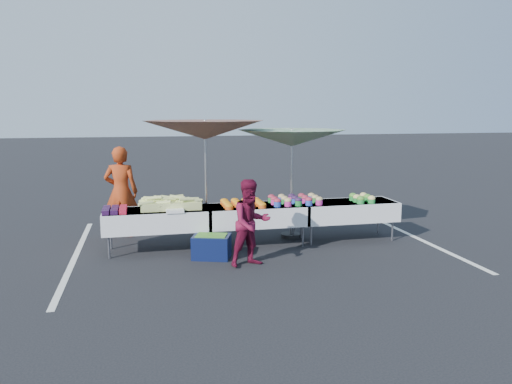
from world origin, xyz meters
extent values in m
plane|color=black|center=(0.00, 0.00, 0.00)|extent=(80.00, 80.00, 0.00)
cube|color=silver|center=(-3.20, 0.00, 0.00)|extent=(0.10, 5.00, 0.00)
cube|color=silver|center=(3.20, 0.00, 0.00)|extent=(0.10, 5.00, 0.00)
cube|color=white|center=(-1.80, 0.00, 0.73)|extent=(1.80, 0.75, 0.04)
cube|color=white|center=(-1.80, 0.00, 0.57)|extent=(1.86, 0.81, 0.36)
cylinder|color=slate|center=(-2.62, -0.29, 0.20)|extent=(0.04, 0.04, 0.39)
cylinder|color=slate|center=(-2.62, 0.29, 0.20)|extent=(0.04, 0.04, 0.39)
cylinder|color=slate|center=(-0.98, -0.29, 0.20)|extent=(0.04, 0.04, 0.39)
cylinder|color=slate|center=(-0.98, 0.29, 0.20)|extent=(0.04, 0.04, 0.39)
cube|color=white|center=(0.00, 0.00, 0.73)|extent=(1.80, 0.75, 0.04)
cube|color=white|center=(0.00, 0.00, 0.57)|extent=(1.86, 0.81, 0.36)
cylinder|color=slate|center=(-0.82, -0.29, 0.20)|extent=(0.04, 0.04, 0.39)
cylinder|color=slate|center=(-0.82, 0.29, 0.20)|extent=(0.04, 0.04, 0.39)
cylinder|color=slate|center=(0.82, -0.29, 0.20)|extent=(0.04, 0.04, 0.39)
cylinder|color=slate|center=(0.82, 0.29, 0.20)|extent=(0.04, 0.04, 0.39)
cube|color=white|center=(1.80, 0.00, 0.73)|extent=(1.80, 0.75, 0.04)
cube|color=white|center=(1.80, 0.00, 0.57)|extent=(1.86, 0.81, 0.36)
cylinder|color=slate|center=(0.98, -0.29, 0.20)|extent=(0.04, 0.04, 0.39)
cylinder|color=slate|center=(0.98, 0.29, 0.20)|extent=(0.04, 0.04, 0.39)
cylinder|color=slate|center=(2.62, -0.29, 0.20)|extent=(0.04, 0.04, 0.39)
cylinder|color=slate|center=(2.62, 0.29, 0.20)|extent=(0.04, 0.04, 0.39)
cube|color=black|center=(-2.65, -0.27, 0.79)|extent=(0.12, 0.12, 0.08)
cube|color=black|center=(-2.65, -0.13, 0.79)|extent=(0.12, 0.12, 0.08)
cube|color=black|center=(-2.65, 0.01, 0.79)|extent=(0.12, 0.12, 0.08)
cube|color=black|center=(-2.65, 0.15, 0.79)|extent=(0.12, 0.12, 0.08)
cube|color=black|center=(-2.51, -0.27, 0.79)|extent=(0.12, 0.12, 0.08)
cube|color=black|center=(-2.51, -0.13, 0.79)|extent=(0.12, 0.12, 0.08)
cube|color=black|center=(-2.51, 0.01, 0.79)|extent=(0.12, 0.12, 0.08)
cube|color=black|center=(-2.51, 0.15, 0.79)|extent=(0.12, 0.12, 0.08)
cube|color=#AA1234|center=(-2.37, -0.27, 0.79)|extent=(0.12, 0.12, 0.08)
cube|color=#AA1234|center=(-2.37, -0.13, 0.79)|extent=(0.12, 0.12, 0.08)
cube|color=#AA1234|center=(-2.37, 0.01, 0.79)|extent=(0.12, 0.12, 0.08)
cube|color=#AA1234|center=(-2.37, 0.15, 0.79)|extent=(0.12, 0.12, 0.08)
cube|color=#9EB45C|center=(-1.55, 0.05, 0.82)|extent=(1.05, 0.55, 0.14)
cylinder|color=#9EB45C|center=(-1.25, 0.20, 0.85)|extent=(0.27, 0.09, 0.10)
cylinder|color=#9EB45C|center=(-1.93, 0.10, 0.92)|extent=(0.27, 0.14, 0.07)
cylinder|color=#9EB45C|center=(-1.44, -0.06, 0.97)|extent=(0.27, 0.14, 0.09)
cylinder|color=#9EB45C|center=(-1.97, 0.08, 0.87)|extent=(0.27, 0.15, 0.10)
cylinder|color=#9EB45C|center=(-1.73, -0.01, 0.91)|extent=(0.27, 0.15, 0.08)
cylinder|color=#9EB45C|center=(-1.59, 0.09, 0.94)|extent=(0.27, 0.10, 0.10)
cylinder|color=#9EB45C|center=(-1.59, -0.03, 0.94)|extent=(0.27, 0.07, 0.08)
cylinder|color=#9EB45C|center=(-1.68, -0.13, 0.90)|extent=(0.27, 0.14, 0.09)
cylinder|color=#9EB45C|center=(-1.71, 0.25, 0.92)|extent=(0.27, 0.12, 0.08)
cylinder|color=#9EB45C|center=(-1.09, 0.14, 0.87)|extent=(0.27, 0.16, 0.08)
cylinder|color=#9EB45C|center=(-1.86, 0.01, 0.92)|extent=(0.27, 0.11, 0.07)
cylinder|color=#9EB45C|center=(-1.64, -0.18, 0.85)|extent=(0.27, 0.10, 0.07)
cylinder|color=#9EB45C|center=(-1.44, 0.19, 0.93)|extent=(0.27, 0.12, 0.08)
cylinder|color=#9EB45C|center=(-1.98, -0.17, 0.90)|extent=(0.27, 0.15, 0.08)
cylinder|color=#9EB45C|center=(-1.89, 0.09, 0.94)|extent=(0.27, 0.10, 0.08)
cylinder|color=#9EB45C|center=(-1.34, 0.00, 0.90)|extent=(0.27, 0.16, 0.10)
cylinder|color=#9EB45C|center=(-1.83, -0.02, 0.97)|extent=(0.27, 0.12, 0.09)
cylinder|color=#9EB45C|center=(-1.28, -0.18, 0.95)|extent=(0.27, 0.09, 0.07)
cylinder|color=#9EB45C|center=(-1.22, -0.15, 0.88)|extent=(0.27, 0.10, 0.09)
cylinder|color=#9EB45C|center=(-1.30, -0.09, 0.87)|extent=(0.27, 0.12, 0.09)
cylinder|color=#9EB45C|center=(-1.45, 0.28, 0.86)|extent=(0.27, 0.10, 0.08)
cube|color=white|center=(-1.50, -0.30, 0.78)|extent=(0.30, 0.25, 0.05)
cylinder|color=#D45317|center=(-0.55, -0.28, 0.78)|extent=(0.15, 0.15, 0.05)
ellipsoid|color=orange|center=(-0.55, -0.28, 0.81)|extent=(0.15, 0.15, 0.08)
cylinder|color=#D45317|center=(-0.55, -0.10, 0.78)|extent=(0.15, 0.15, 0.05)
ellipsoid|color=orange|center=(-0.55, -0.10, 0.81)|extent=(0.15, 0.15, 0.08)
cylinder|color=#D45317|center=(-0.55, 0.08, 0.78)|extent=(0.15, 0.15, 0.05)
ellipsoid|color=orange|center=(-0.55, 0.08, 0.81)|extent=(0.15, 0.15, 0.08)
cylinder|color=#D45317|center=(-0.55, 0.26, 0.78)|extent=(0.15, 0.15, 0.05)
ellipsoid|color=orange|center=(-0.55, 0.26, 0.81)|extent=(0.15, 0.15, 0.08)
cylinder|color=#D45317|center=(-0.35, -0.28, 0.78)|extent=(0.15, 0.15, 0.05)
ellipsoid|color=orange|center=(-0.35, -0.28, 0.81)|extent=(0.15, 0.15, 0.08)
cylinder|color=#D45317|center=(-0.35, -0.10, 0.78)|extent=(0.15, 0.15, 0.05)
ellipsoid|color=orange|center=(-0.35, -0.10, 0.81)|extent=(0.15, 0.15, 0.08)
cylinder|color=#D45317|center=(-0.35, 0.08, 0.78)|extent=(0.15, 0.15, 0.05)
ellipsoid|color=orange|center=(-0.35, 0.08, 0.81)|extent=(0.15, 0.15, 0.08)
cylinder|color=#D45317|center=(-0.35, 0.26, 0.78)|extent=(0.15, 0.15, 0.05)
ellipsoid|color=orange|center=(-0.35, 0.26, 0.81)|extent=(0.15, 0.15, 0.08)
cylinder|color=#D45317|center=(-0.15, -0.28, 0.78)|extent=(0.15, 0.15, 0.05)
ellipsoid|color=orange|center=(-0.15, -0.28, 0.81)|extent=(0.15, 0.15, 0.08)
cylinder|color=#D45317|center=(-0.15, -0.10, 0.78)|extent=(0.15, 0.15, 0.05)
ellipsoid|color=orange|center=(-0.15, -0.10, 0.81)|extent=(0.15, 0.15, 0.08)
cylinder|color=#D45317|center=(-0.15, 0.08, 0.78)|extent=(0.15, 0.15, 0.05)
ellipsoid|color=orange|center=(-0.15, 0.08, 0.81)|extent=(0.15, 0.15, 0.08)
cylinder|color=#D45317|center=(-0.15, 0.26, 0.78)|extent=(0.15, 0.15, 0.05)
ellipsoid|color=orange|center=(-0.15, 0.26, 0.81)|extent=(0.15, 0.15, 0.08)
cylinder|color=#D45317|center=(0.05, -0.28, 0.78)|extent=(0.15, 0.15, 0.05)
ellipsoid|color=orange|center=(0.05, -0.28, 0.81)|extent=(0.15, 0.15, 0.08)
cylinder|color=#D45317|center=(0.05, -0.10, 0.78)|extent=(0.15, 0.15, 0.05)
ellipsoid|color=orange|center=(0.05, -0.10, 0.81)|extent=(0.15, 0.15, 0.08)
cylinder|color=#D45317|center=(0.05, 0.08, 0.78)|extent=(0.15, 0.15, 0.05)
ellipsoid|color=orange|center=(0.05, 0.08, 0.81)|extent=(0.15, 0.15, 0.08)
cylinder|color=#D45317|center=(0.05, 0.26, 0.78)|extent=(0.15, 0.15, 0.05)
ellipsoid|color=orange|center=(0.05, 0.26, 0.81)|extent=(0.15, 0.15, 0.08)
cylinder|color=blue|center=(0.35, -0.22, 0.80)|extent=(0.13, 0.13, 0.10)
ellipsoid|color=maroon|center=(0.35, -0.22, 0.86)|extent=(0.14, 0.14, 0.10)
cylinder|color=#CA2B8C|center=(0.35, 0.00, 0.80)|extent=(0.13, 0.13, 0.10)
ellipsoid|color=maroon|center=(0.35, 0.00, 0.86)|extent=(0.14, 0.14, 0.10)
cylinder|color=#218533|center=(0.35, 0.22, 0.80)|extent=(0.13, 0.13, 0.10)
ellipsoid|color=maroon|center=(0.35, 0.22, 0.86)|extent=(0.14, 0.14, 0.10)
cylinder|color=#CA2B8C|center=(0.55, -0.22, 0.80)|extent=(0.13, 0.13, 0.10)
ellipsoid|color=#9D7B4C|center=(0.55, -0.22, 0.86)|extent=(0.14, 0.14, 0.10)
cylinder|color=#218533|center=(0.55, 0.00, 0.80)|extent=(0.13, 0.13, 0.10)
ellipsoid|color=#9D7B4C|center=(0.55, 0.00, 0.86)|extent=(0.14, 0.14, 0.10)
cylinder|color=blue|center=(0.55, 0.22, 0.80)|extent=(0.13, 0.13, 0.10)
ellipsoid|color=#9D7B4C|center=(0.55, 0.22, 0.86)|extent=(0.14, 0.14, 0.10)
cylinder|color=#218533|center=(0.75, -0.22, 0.80)|extent=(0.13, 0.13, 0.10)
ellipsoid|color=#2B1331|center=(0.75, -0.22, 0.86)|extent=(0.14, 0.14, 0.10)
cylinder|color=blue|center=(0.75, 0.00, 0.80)|extent=(0.13, 0.13, 0.10)
ellipsoid|color=#2B1331|center=(0.75, 0.00, 0.86)|extent=(0.14, 0.14, 0.10)
cylinder|color=#CA2B8C|center=(0.75, 0.22, 0.80)|extent=(0.13, 0.13, 0.10)
ellipsoid|color=#2B1331|center=(0.75, 0.22, 0.86)|extent=(0.14, 0.14, 0.10)
cylinder|color=blue|center=(0.95, -0.22, 0.80)|extent=(0.13, 0.13, 0.10)
ellipsoid|color=maroon|center=(0.95, -0.22, 0.86)|extent=(0.14, 0.14, 0.10)
cylinder|color=#CA2B8C|center=(0.95, 0.00, 0.80)|extent=(0.13, 0.13, 0.10)
ellipsoid|color=maroon|center=(0.95, 0.00, 0.86)|extent=(0.14, 0.14, 0.10)
cylinder|color=#218533|center=(0.95, 0.22, 0.80)|extent=(0.13, 0.13, 0.10)
ellipsoid|color=maroon|center=(0.95, 0.22, 0.86)|extent=(0.14, 0.14, 0.10)
cylinder|color=#CA2B8C|center=(1.15, -0.22, 0.80)|extent=(0.13, 0.13, 0.10)
ellipsoid|color=#9D7B4C|center=(1.15, -0.22, 0.86)|extent=(0.14, 0.14, 0.10)
cylinder|color=#218533|center=(1.15, 0.00, 0.80)|extent=(0.13, 0.13, 0.10)
ellipsoid|color=#9D7B4C|center=(1.15, 0.00, 0.86)|extent=(0.14, 0.14, 0.10)
cylinder|color=blue|center=(1.15, 0.22, 0.80)|extent=(0.13, 0.13, 0.10)
ellipsoid|color=#9D7B4C|center=(1.15, 0.22, 0.86)|extent=(0.14, 0.14, 0.10)
cylinder|color=#218533|center=(1.95, -0.28, 0.79)|extent=(0.14, 0.14, 0.08)
ellipsoid|color=#3D8222|center=(1.95, -0.28, 0.84)|extent=(0.14, 0.14, 0.11)
cylinder|color=#218533|center=(1.95, -0.10, 0.79)|extent=(0.14, 0.14, 0.08)
ellipsoid|color=tan|center=(1.95, -0.10, 0.84)|extent=(0.14, 0.14, 0.11)
cylinder|color=#218533|center=(1.95, 0.08, 0.79)|extent=(0.14, 0.14, 0.08)
ellipsoid|color=#3D8222|center=(1.95, 0.08, 0.84)|extent=(0.14, 0.14, 0.11)
cylinder|color=#218533|center=(2.17, -0.28, 0.79)|extent=(0.14, 0.14, 0.08)
ellipsoid|color=tan|center=(2.17, -0.28, 0.84)|extent=(0.14, 0.14, 0.11)
cylinder|color=#218533|center=(2.17, -0.10, 0.79)|extent=(0.14, 0.14, 0.08)
ellipsoid|color=#3D8222|center=(2.17, -0.10, 0.84)|extent=(0.14, 0.14, 0.11)
cylinder|color=#218533|center=(2.17, 0.08, 0.79)|extent=(0.14, 0.14, 0.08)
ellipsoid|color=tan|center=(2.17, 0.08, 0.84)|extent=(0.14, 0.14, 0.11)
imported|color=#A03312|center=(-2.45, 1.24, 0.90)|extent=(0.72, 0.55, 1.79)
imported|color=maroon|center=(-0.36, -1.20, 0.70)|extent=(0.80, 0.70, 1.41)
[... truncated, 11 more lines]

